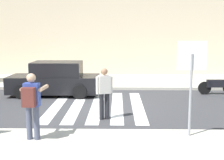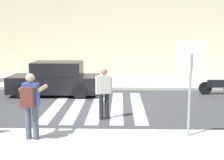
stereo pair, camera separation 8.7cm
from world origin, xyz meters
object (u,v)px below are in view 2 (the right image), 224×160
Objects in this scene: photographer_with_backpack at (31,101)px; motorcycle at (218,86)px; stop_sign at (191,67)px; parked_car_black at (56,80)px; pedestrian_crossing at (104,91)px.

motorcycle is at bearing 44.58° from photographer_with_backpack.
parked_car_black is (-4.81, 6.01, -1.26)m from stop_sign.
stop_sign is 1.47× the size of pedestrian_crossing.
parked_car_black is 7.54m from motorcycle.
pedestrian_crossing is at bearing 54.56° from photographer_with_backpack.
motorcycle is (6.82, 6.72, -0.75)m from photographer_with_backpack.
photographer_with_backpack is 6.48m from parked_car_black.
stop_sign reaches higher than pedestrian_crossing.
parked_car_black is (-2.44, 3.98, -0.25)m from pedestrian_crossing.
pedestrian_crossing is (1.74, 2.44, -0.19)m from photographer_with_backpack.
stop_sign is 7.05m from motorcycle.
stop_sign is at bearing -113.32° from motorcycle.
parked_car_black is at bearing -177.72° from motorcycle.
pedestrian_crossing reaches higher than motorcycle.
stop_sign is at bearing -40.63° from pedestrian_crossing.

